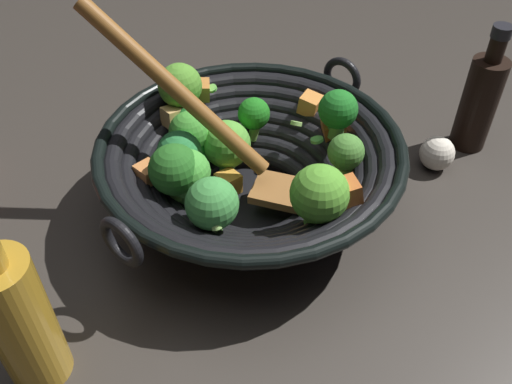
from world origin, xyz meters
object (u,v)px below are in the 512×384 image
at_px(garlic_bulb, 437,153).
at_px(wok, 247,163).
at_px(cooking_oil_bottle, 18,318).
at_px(soy_sauce_bottle, 480,100).

bearing_deg(garlic_bulb, wok, -138.58).
relative_size(cooking_oil_bottle, garlic_bulb, 4.48).
relative_size(soy_sauce_bottle, cooking_oil_bottle, 0.87).
height_order(cooking_oil_bottle, garlic_bulb, cooking_oil_bottle).
bearing_deg(wok, soy_sauce_bottle, 46.89).
relative_size(soy_sauce_bottle, garlic_bulb, 3.89).
bearing_deg(wok, cooking_oil_bottle, -106.30).
relative_size(wok, soy_sauce_bottle, 2.19).
relative_size(wok, cooking_oil_bottle, 1.90).
distance_m(wok, cooking_oil_bottle, 0.28).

